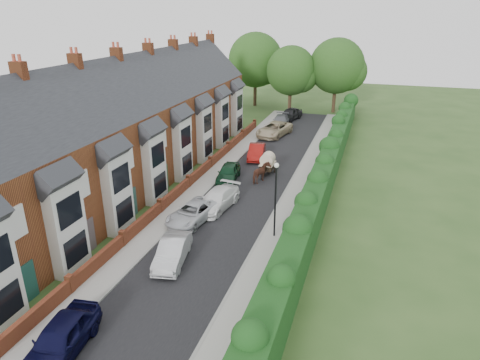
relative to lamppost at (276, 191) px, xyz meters
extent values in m
plane|color=#2D4C1E|center=(-3.40, -4.00, -3.30)|extent=(140.00, 140.00, 0.00)
cube|color=black|center=(-3.90, 7.00, -3.29)|extent=(6.00, 58.00, 0.02)
cube|color=#999690|center=(0.20, 7.00, -3.24)|extent=(2.20, 58.00, 0.12)
cube|color=#999690|center=(-7.75, 7.00, -3.24)|extent=(1.70, 58.00, 0.12)
cube|color=gray|center=(-0.85, 7.00, -3.23)|extent=(0.18, 58.00, 0.13)
cube|color=gray|center=(-6.95, 7.00, -3.23)|extent=(0.18, 58.00, 0.13)
cube|color=#133D14|center=(2.00, 7.00, -2.05)|extent=(1.50, 58.00, 2.50)
cube|color=brown|center=(-14.40, 6.00, -0.05)|extent=(8.00, 40.00, 6.50)
cube|color=#24262B|center=(-14.40, 6.00, 3.20)|extent=(8.00, 40.20, 8.00)
cube|color=black|center=(-9.68, -12.10, -1.90)|extent=(0.06, 1.80, 1.60)
cube|color=#3F2D2D|center=(-10.36, -10.00, -2.25)|extent=(0.08, 0.90, 2.10)
cube|color=silver|center=(-10.35, -10.10, 1.10)|extent=(0.12, 1.20, 1.60)
cube|color=silver|center=(-10.05, -7.10, -0.70)|extent=(0.70, 2.40, 5.20)
cube|color=black|center=(-9.68, -7.10, -1.90)|extent=(0.06, 1.80, 1.60)
cube|color=black|center=(-9.68, -7.10, 0.50)|extent=(0.06, 1.80, 1.60)
cube|color=#24262B|center=(-10.20, -7.10, 2.30)|extent=(1.70, 2.60, 1.70)
cube|color=#3F2D2D|center=(-10.36, -5.00, -2.25)|extent=(0.08, 0.90, 2.10)
cube|color=silver|center=(-10.35, -5.10, 1.10)|extent=(0.12, 1.20, 1.60)
cube|color=silver|center=(-10.05, -2.10, -0.70)|extent=(0.70, 2.40, 5.20)
cube|color=black|center=(-9.68, -2.10, -1.90)|extent=(0.06, 1.80, 1.60)
cube|color=black|center=(-9.68, -2.10, 0.50)|extent=(0.06, 1.80, 1.60)
cube|color=#24262B|center=(-10.20, -2.10, 2.30)|extent=(1.70, 2.60, 1.70)
cube|color=#3F2D2D|center=(-10.36, 0.00, -2.25)|extent=(0.08, 0.90, 2.10)
cube|color=silver|center=(-10.35, -0.10, 1.10)|extent=(0.12, 1.20, 1.60)
cube|color=silver|center=(-10.05, 2.90, -0.70)|extent=(0.70, 2.40, 5.20)
cube|color=black|center=(-9.68, 2.90, -1.90)|extent=(0.06, 1.80, 1.60)
cube|color=black|center=(-9.68, 2.90, 0.50)|extent=(0.06, 1.80, 1.60)
cube|color=#24262B|center=(-10.20, 2.90, 2.30)|extent=(1.70, 2.60, 1.70)
cube|color=#3F2D2D|center=(-10.36, 5.00, -2.25)|extent=(0.08, 0.90, 2.10)
cube|color=silver|center=(-10.35, 4.90, 1.10)|extent=(0.12, 1.20, 1.60)
cube|color=silver|center=(-10.05, 7.90, -0.70)|extent=(0.70, 2.40, 5.20)
cube|color=black|center=(-9.68, 7.90, -1.90)|extent=(0.06, 1.80, 1.60)
cube|color=black|center=(-9.68, 7.90, 0.50)|extent=(0.06, 1.80, 1.60)
cube|color=#24262B|center=(-10.20, 7.90, 2.30)|extent=(1.70, 2.60, 1.70)
cube|color=#3F2D2D|center=(-10.36, 10.00, -2.25)|extent=(0.08, 0.90, 2.10)
cube|color=silver|center=(-10.35, 9.90, 1.10)|extent=(0.12, 1.20, 1.60)
cube|color=silver|center=(-10.05, 12.90, -0.70)|extent=(0.70, 2.40, 5.20)
cube|color=black|center=(-9.68, 12.90, -1.90)|extent=(0.06, 1.80, 1.60)
cube|color=black|center=(-9.68, 12.90, 0.50)|extent=(0.06, 1.80, 1.60)
cube|color=#24262B|center=(-10.20, 12.90, 2.30)|extent=(1.70, 2.60, 1.70)
cube|color=#3F2D2D|center=(-10.36, 15.00, -2.25)|extent=(0.08, 0.90, 2.10)
cube|color=silver|center=(-10.35, 14.90, 1.10)|extent=(0.12, 1.20, 1.60)
cube|color=silver|center=(-10.05, 17.90, -0.70)|extent=(0.70, 2.40, 5.20)
cube|color=black|center=(-9.68, 17.90, -1.90)|extent=(0.06, 1.80, 1.60)
cube|color=black|center=(-9.68, 17.90, 0.50)|extent=(0.06, 1.80, 1.60)
cube|color=#24262B|center=(-10.20, 17.90, 2.30)|extent=(1.70, 2.60, 1.70)
cube|color=#3F2D2D|center=(-10.36, 20.00, -2.25)|extent=(0.08, 0.90, 2.10)
cube|color=silver|center=(-10.35, 19.90, 1.10)|extent=(0.12, 1.20, 1.60)
cube|color=silver|center=(-10.05, 22.90, -0.70)|extent=(0.70, 2.40, 5.20)
cube|color=black|center=(-9.68, 22.90, -1.90)|extent=(0.06, 1.80, 1.60)
cube|color=black|center=(-9.68, 22.90, 0.50)|extent=(0.06, 1.80, 1.60)
cube|color=#24262B|center=(-10.20, 22.90, 2.30)|extent=(1.70, 2.60, 1.70)
cube|color=#3F2D2D|center=(-10.36, 25.00, -2.25)|extent=(0.08, 0.90, 2.10)
cube|color=silver|center=(-10.35, 24.90, 1.10)|extent=(0.12, 1.20, 1.60)
cube|color=brown|center=(-14.40, -4.00, 7.00)|extent=(0.90, 0.50, 1.60)
cylinder|color=#A54531|center=(-14.60, -4.00, 7.95)|extent=(0.20, 0.20, 0.50)
cylinder|color=#A54531|center=(-14.20, -4.00, 7.95)|extent=(0.20, 0.20, 0.50)
cube|color=brown|center=(-14.40, 1.00, 7.00)|extent=(0.90, 0.50, 1.60)
cylinder|color=#A54531|center=(-14.60, 1.00, 7.95)|extent=(0.20, 0.20, 0.50)
cylinder|color=#A54531|center=(-14.20, 1.00, 7.95)|extent=(0.20, 0.20, 0.50)
cube|color=brown|center=(-14.40, 6.00, 7.00)|extent=(0.90, 0.50, 1.60)
cylinder|color=#A54531|center=(-14.60, 6.00, 7.95)|extent=(0.20, 0.20, 0.50)
cylinder|color=#A54531|center=(-14.20, 6.00, 7.95)|extent=(0.20, 0.20, 0.50)
cube|color=brown|center=(-14.40, 11.00, 7.00)|extent=(0.90, 0.50, 1.60)
cylinder|color=#A54531|center=(-14.60, 11.00, 7.95)|extent=(0.20, 0.20, 0.50)
cylinder|color=#A54531|center=(-14.20, 11.00, 7.95)|extent=(0.20, 0.20, 0.50)
cube|color=brown|center=(-14.40, 16.00, 7.00)|extent=(0.90, 0.50, 1.60)
cylinder|color=#A54531|center=(-14.60, 16.00, 7.95)|extent=(0.20, 0.20, 0.50)
cylinder|color=#A54531|center=(-14.20, 16.00, 7.95)|extent=(0.20, 0.20, 0.50)
cube|color=brown|center=(-14.40, 21.00, 7.00)|extent=(0.90, 0.50, 1.60)
cylinder|color=#A54531|center=(-14.60, 21.00, 7.95)|extent=(0.20, 0.20, 0.50)
cylinder|color=#A54531|center=(-14.20, 21.00, 7.95)|extent=(0.20, 0.20, 0.50)
cube|color=brown|center=(-14.40, 26.00, 7.00)|extent=(0.90, 0.50, 1.60)
cylinder|color=#A54531|center=(-14.60, 26.00, 7.95)|extent=(0.20, 0.20, 0.50)
cylinder|color=#A54531|center=(-14.20, 26.00, 7.95)|extent=(0.20, 0.20, 0.50)
cube|color=brown|center=(-8.75, -11.50, -2.85)|extent=(0.30, 4.70, 0.90)
cube|color=brown|center=(-8.75, -6.50, -2.85)|extent=(0.30, 4.70, 0.90)
cube|color=brown|center=(-8.75, -1.50, -2.85)|extent=(0.30, 4.70, 0.90)
cube|color=brown|center=(-8.75, 3.50, -2.85)|extent=(0.30, 4.70, 0.90)
cube|color=brown|center=(-8.75, 8.50, -2.85)|extent=(0.30, 4.70, 0.90)
cube|color=brown|center=(-8.75, 13.50, -2.85)|extent=(0.30, 4.70, 0.90)
cube|color=brown|center=(-8.75, 18.50, -2.85)|extent=(0.30, 4.70, 0.90)
cube|color=brown|center=(-8.75, 23.50, -2.85)|extent=(0.30, 4.70, 0.90)
cube|color=brown|center=(-8.75, -9.00, -2.75)|extent=(0.35, 0.35, 1.10)
cube|color=brown|center=(-8.75, -4.00, -2.75)|extent=(0.35, 0.35, 1.10)
cube|color=brown|center=(-8.75, 1.00, -2.75)|extent=(0.35, 0.35, 1.10)
cube|color=brown|center=(-8.75, 6.00, -2.75)|extent=(0.35, 0.35, 1.10)
cube|color=brown|center=(-8.75, 11.00, -2.75)|extent=(0.35, 0.35, 1.10)
cube|color=brown|center=(-8.75, 16.00, -2.75)|extent=(0.35, 0.35, 1.10)
cube|color=brown|center=(-8.75, 21.00, -2.75)|extent=(0.35, 0.35, 1.10)
cube|color=brown|center=(-8.75, 26.00, -2.75)|extent=(0.35, 0.35, 1.10)
cylinder|color=black|center=(0.00, 0.00, -0.90)|extent=(0.12, 0.12, 4.80)
cylinder|color=black|center=(0.00, 0.00, 1.55)|extent=(0.20, 0.20, 0.10)
sphere|color=silver|center=(0.00, 0.00, 1.70)|extent=(0.32, 0.32, 0.32)
cylinder|color=#332316|center=(-6.40, 36.00, -0.92)|extent=(0.50, 0.50, 4.75)
sphere|color=#1F4416|center=(-6.40, 36.00, 2.59)|extent=(6.80, 6.80, 6.80)
sphere|color=#1F4416|center=(-5.04, 36.30, 1.93)|extent=(4.76, 4.76, 4.76)
cylinder|color=#332316|center=(-0.40, 38.00, -0.67)|extent=(0.50, 0.50, 5.25)
sphere|color=#1F4416|center=(-0.40, 38.00, 3.21)|extent=(7.60, 7.60, 7.60)
sphere|color=#1F4416|center=(1.12, 38.30, 2.48)|extent=(5.32, 5.32, 5.32)
cylinder|color=#332316|center=(-12.40, 39.00, -0.55)|extent=(0.50, 0.50, 5.50)
sphere|color=#1F4416|center=(-12.40, 39.00, 3.52)|extent=(8.00, 8.00, 8.00)
sphere|color=#1F4416|center=(-10.80, 39.30, 2.75)|extent=(5.60, 5.60, 5.60)
imported|color=black|center=(-6.36, -12.66, -2.52)|extent=(2.43, 4.79, 1.56)
imported|color=#B8B8BD|center=(-5.00, -4.65, -2.61)|extent=(2.23, 4.40, 1.38)
imported|color=silver|center=(-5.97, 0.54, -2.64)|extent=(2.93, 4.99, 1.30)
imported|color=white|center=(-5.09, 3.00, -2.59)|extent=(2.61, 5.08, 1.41)
imported|color=#0F341D|center=(-6.15, 8.60, -2.60)|extent=(2.17, 4.29, 1.40)
imported|color=maroon|center=(-5.39, 14.94, -2.60)|extent=(2.19, 4.42, 1.39)
imported|color=tan|center=(-5.62, 23.40, -2.50)|extent=(3.78, 6.14, 1.59)
imported|color=slate|center=(-5.88, 28.01, -2.62)|extent=(2.38, 4.83, 1.35)
imported|color=black|center=(-5.40, 31.56, -2.50)|extent=(2.98, 5.01, 1.60)
imported|color=#4F2A1D|center=(-3.28, 8.91, -2.45)|extent=(1.41, 2.17, 1.69)
cube|color=black|center=(-3.28, 11.05, -2.52)|extent=(1.10, 1.83, 0.46)
cylinder|color=beige|center=(-3.28, 11.05, -1.88)|extent=(1.19, 1.14, 1.19)
cube|color=beige|center=(-3.28, 11.05, -2.29)|extent=(1.21, 1.88, 0.04)
cylinder|color=black|center=(-3.88, 11.60, -2.89)|extent=(0.07, 0.82, 0.82)
cylinder|color=black|center=(-2.69, 11.60, -2.89)|extent=(0.07, 0.82, 0.82)
cylinder|color=black|center=(-3.60, 10.04, -2.47)|extent=(0.06, 1.65, 0.06)
cylinder|color=black|center=(-2.96, 10.04, -2.47)|extent=(0.06, 1.65, 0.06)
camera|label=1|loc=(5.35, -24.03, 10.59)|focal=32.00mm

